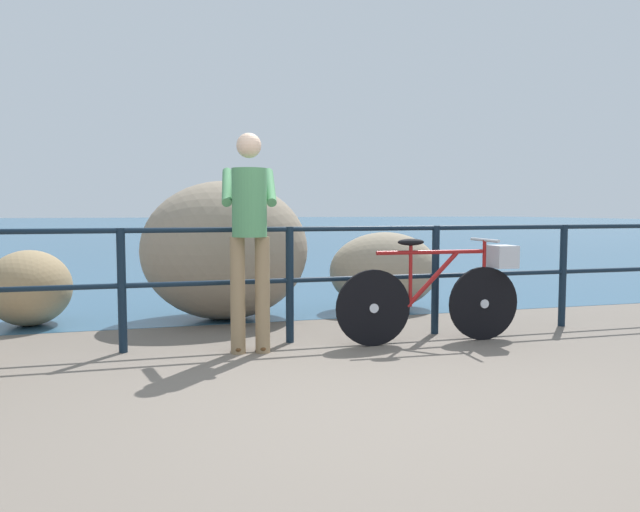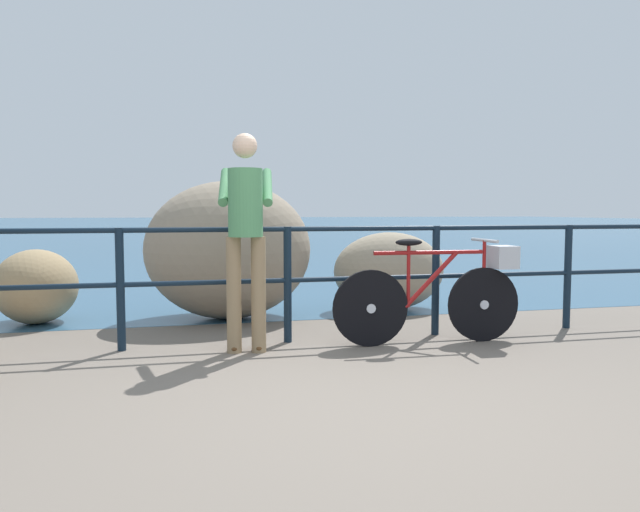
{
  "view_description": "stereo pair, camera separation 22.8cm",
  "coord_description": "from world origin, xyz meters",
  "px_view_note": "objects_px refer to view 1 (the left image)",
  "views": [
    {
      "loc": [
        -1.18,
        -3.28,
        1.17
      ],
      "look_at": [
        0.39,
        2.29,
        0.73
      ],
      "focal_mm": 34.18,
      "sensor_mm": 36.0,
      "label": 1
    },
    {
      "loc": [
        -0.96,
        -3.34,
        1.17
      ],
      "look_at": [
        0.39,
        2.29,
        0.73
      ],
      "focal_mm": 34.18,
      "sensor_mm": 36.0,
      "label": 2
    }
  ],
  "objects_px": {
    "person_at_railing": "(250,232)",
    "breakwater_boulder_main": "(225,250)",
    "bicycle": "(446,290)",
    "breakwater_boulder_left": "(29,288)",
    "breakwater_boulder_right": "(384,271)"
  },
  "relations": [
    {
      "from": "bicycle",
      "to": "breakwater_boulder_right",
      "type": "xyz_separation_m",
      "value": [
        0.15,
        1.82,
        -0.01
      ]
    },
    {
      "from": "bicycle",
      "to": "breakwater_boulder_left",
      "type": "bearing_deg",
      "value": 155.37
    },
    {
      "from": "breakwater_boulder_main",
      "to": "breakwater_boulder_left",
      "type": "height_order",
      "value": "breakwater_boulder_main"
    },
    {
      "from": "person_at_railing",
      "to": "breakwater_boulder_right",
      "type": "height_order",
      "value": "person_at_railing"
    },
    {
      "from": "breakwater_boulder_left",
      "to": "breakwater_boulder_main",
      "type": "bearing_deg",
      "value": -4.66
    },
    {
      "from": "breakwater_boulder_main",
      "to": "person_at_railing",
      "type": "bearing_deg",
      "value": -89.87
    },
    {
      "from": "breakwater_boulder_main",
      "to": "breakwater_boulder_right",
      "type": "distance_m",
      "value": 1.9
    },
    {
      "from": "breakwater_boulder_right",
      "to": "person_at_railing",
      "type": "bearing_deg",
      "value": -137.07
    },
    {
      "from": "person_at_railing",
      "to": "breakwater_boulder_main",
      "type": "distance_m",
      "value": 1.62
    },
    {
      "from": "breakwater_boulder_main",
      "to": "breakwater_boulder_left",
      "type": "xyz_separation_m",
      "value": [
        -1.96,
        0.16,
        -0.35
      ]
    },
    {
      "from": "breakwater_boulder_main",
      "to": "bicycle",
      "type": "bearing_deg",
      "value": -44.26
    },
    {
      "from": "person_at_railing",
      "to": "bicycle",
      "type": "bearing_deg",
      "value": -84.68
    },
    {
      "from": "breakwater_boulder_main",
      "to": "breakwater_boulder_right",
      "type": "xyz_separation_m",
      "value": [
        1.87,
        0.14,
        -0.28
      ]
    },
    {
      "from": "breakwater_boulder_left",
      "to": "breakwater_boulder_right",
      "type": "bearing_deg",
      "value": -0.34
    },
    {
      "from": "person_at_railing",
      "to": "breakwater_boulder_main",
      "type": "height_order",
      "value": "person_at_railing"
    }
  ]
}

